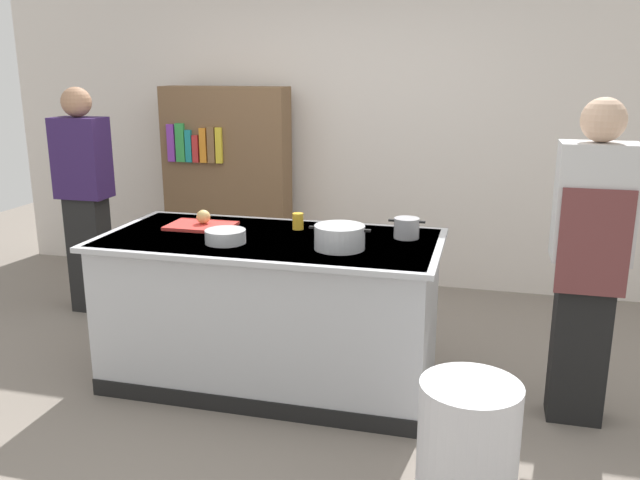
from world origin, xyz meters
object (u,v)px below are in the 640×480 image
Objects in this scene: stock_pot at (340,237)px; bookshelf at (227,185)px; sauce_pan at (407,228)px; juice_cup at (298,221)px; person_guest at (85,196)px; trash_bin at (467,451)px; mixing_bowl at (225,236)px; onion at (203,217)px; person_chef at (589,257)px.

bookshelf reaches higher than stock_pot.
juice_cup is (-0.67, 0.05, -0.01)m from sauce_pan.
trash_bin is at bearing 63.66° from person_guest.
sauce_pan is 0.12× the size of bookshelf.
person_guest is 1.25m from bookshelf.
sauce_pan is at bearing 109.82° from trash_bin.
sauce_pan is at bearing 45.11° from stock_pot.
sauce_pan is 1.04m from mixing_bowl.
sauce_pan is at bearing 1.76° from onion.
mixing_bowl is at bearing -176.53° from stock_pot.
person_chef is at bearing -33.62° from bookshelf.
sauce_pan is 1.42m from trash_bin.
person_chef reaches higher than mixing_bowl.
person_chef is at bearing 61.06° from trash_bin.
stock_pot is at bearing -53.19° from bookshelf.
person_chef reaches higher than onion.
mixing_bowl is (0.28, -0.33, -0.03)m from onion.
trash_bin is 3.50m from person_guest.
mixing_bowl is at bearing -159.49° from sauce_pan.
person_guest is at bearing -126.72° from bookshelf.
sauce_pan is (1.25, 0.04, -0.00)m from onion.
trash_bin is 1.27m from person_chef.
person_guest is at bearing 147.77° from mixing_bowl.
bookshelf is (-2.74, 1.82, -0.06)m from person_chef.
mixing_bowl is at bearing -126.72° from juice_cup.
bookshelf is at bearing 125.21° from juice_cup.
onion is 0.38× the size of mixing_bowl.
person_chef is (0.97, -0.21, -0.05)m from sauce_pan.
onion is at bearing -72.48° from bookshelf.
person_guest is at bearing 166.35° from sauce_pan.
stock_pot is 2.39m from person_guest.
stock_pot reaches higher than onion.
juice_cup is 0.06× the size of person_chef.
sauce_pan is 0.35× the size of trash_bin.
person_chef is 1.00× the size of person_guest.
person_guest reaches higher than juice_cup.
person_guest is at bearing 152.84° from onion.
bookshelf is at bearing 148.30° from person_guest.
person_guest is 1.01× the size of bookshelf.
onion is 1.73m from bookshelf.
stock_pot is at bearing -134.89° from sauce_pan.
mixing_bowl is (-0.65, -0.04, -0.03)m from stock_pot.
onion reaches higher than mixing_bowl.
onion is at bearing 67.86° from person_guest.
stock_pot reaches higher than mixing_bowl.
stock_pot is 0.20× the size of person_chef.
sauce_pan is 0.99m from person_chef.
bookshelf is (-0.80, 1.98, -0.09)m from mixing_bowl.
stock_pot is 0.20× the size of bookshelf.
mixing_bowl is (-0.97, -0.36, -0.02)m from sauce_pan.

